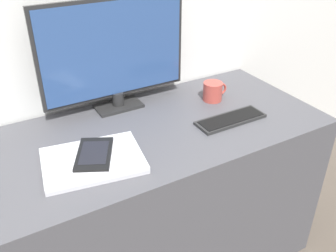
{
  "coord_description": "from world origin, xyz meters",
  "views": [
    {
      "loc": [
        -0.47,
        -0.85,
        1.45
      ],
      "look_at": [
        0.09,
        0.14,
        0.78
      ],
      "focal_mm": 40.0,
      "sensor_mm": 36.0,
      "label": 1
    }
  ],
  "objects_px": {
    "coffee_mug": "(213,91)",
    "ereader": "(94,154)",
    "keyboard": "(231,119)",
    "monitor": "(114,53)",
    "laptop": "(93,161)"
  },
  "relations": [
    {
      "from": "keyboard",
      "to": "ereader",
      "type": "height_order",
      "value": "ereader"
    },
    {
      "from": "laptop",
      "to": "ereader",
      "type": "relative_size",
      "value": 1.64
    },
    {
      "from": "monitor",
      "to": "laptop",
      "type": "xyz_separation_m",
      "value": [
        -0.23,
        -0.33,
        -0.22
      ]
    },
    {
      "from": "monitor",
      "to": "laptop",
      "type": "bearing_deg",
      "value": -125.07
    },
    {
      "from": "keyboard",
      "to": "coffee_mug",
      "type": "distance_m",
      "value": 0.19
    },
    {
      "from": "monitor",
      "to": "coffee_mug",
      "type": "xyz_separation_m",
      "value": [
        0.38,
        -0.14,
        -0.2
      ]
    },
    {
      "from": "monitor",
      "to": "keyboard",
      "type": "relative_size",
      "value": 2.11
    },
    {
      "from": "keyboard",
      "to": "laptop",
      "type": "relative_size",
      "value": 0.81
    },
    {
      "from": "monitor",
      "to": "keyboard",
      "type": "distance_m",
      "value": 0.52
    },
    {
      "from": "ereader",
      "to": "laptop",
      "type": "bearing_deg",
      "value": -134.22
    },
    {
      "from": "monitor",
      "to": "keyboard",
      "type": "bearing_deg",
      "value": -44.18
    },
    {
      "from": "keyboard",
      "to": "laptop",
      "type": "bearing_deg",
      "value": -179.88
    },
    {
      "from": "ereader",
      "to": "monitor",
      "type": "bearing_deg",
      "value": 55.3
    },
    {
      "from": "monitor",
      "to": "ereader",
      "type": "bearing_deg",
      "value": -124.7
    },
    {
      "from": "coffee_mug",
      "to": "ereader",
      "type": "bearing_deg",
      "value": -163.69
    }
  ]
}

